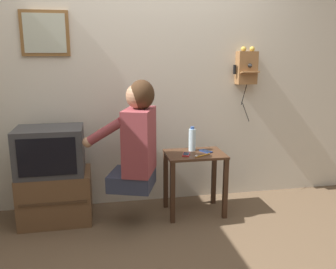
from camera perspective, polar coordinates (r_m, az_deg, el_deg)
name	(u,v)px	position (r m, az deg, el deg)	size (l,w,h in m)	color
ground_plane	(167,253)	(2.83, -0.13, -18.41)	(14.00, 14.00, 0.00)	brown
wall_back	(147,74)	(3.45, -3.42, 9.65)	(6.80, 0.05, 2.55)	beige
side_table	(195,168)	(3.29, 4.31, -5.33)	(0.53, 0.38, 0.58)	#422819
person	(136,138)	(2.99, -5.14, -0.63)	(0.63, 0.54, 0.93)	#2D3347
tv_stand	(56,196)	(3.36, -17.51, -9.46)	(0.61, 0.43, 0.45)	brown
television	(50,151)	(3.21, -18.39, -2.50)	(0.56, 0.40, 0.40)	#38383A
wall_phone_antique	(247,67)	(3.62, 12.49, 10.48)	(0.24, 0.19, 0.74)	olive
framed_picture	(45,33)	(3.41, -19.15, 15.10)	(0.41, 0.03, 0.39)	brown
cell_phone_held	(186,154)	(3.18, 2.95, -3.19)	(0.10, 0.14, 0.01)	maroon
cell_phone_spare	(206,151)	(3.30, 6.07, -2.68)	(0.11, 0.14, 0.01)	navy
water_bottle	(192,139)	(3.30, 3.90, -0.81)	(0.07, 0.07, 0.23)	silver
toothbrush	(201,155)	(3.16, 5.38, -3.37)	(0.16, 0.10, 0.02)	orange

